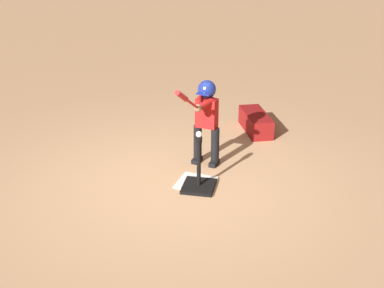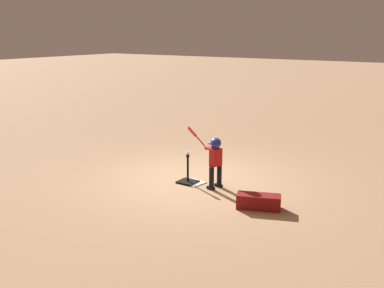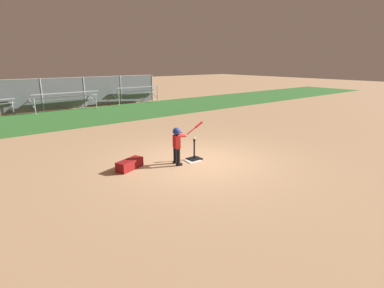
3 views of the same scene
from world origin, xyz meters
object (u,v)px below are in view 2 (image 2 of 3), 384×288
(batter_child, at_px, (214,156))
(equipment_bag, at_px, (259,202))
(batting_tee, at_px, (188,179))
(baseball, at_px, (188,153))

(batter_child, distance_m, equipment_bag, 1.54)
(batting_tee, xyz_separation_m, equipment_bag, (-1.98, 0.49, 0.05))
(baseball, bearing_deg, batting_tee, 180.00)
(equipment_bag, bearing_deg, baseball, -35.03)
(batter_child, relative_size, equipment_bag, 1.48)
(equipment_bag, bearing_deg, batting_tee, -35.03)
(batting_tee, distance_m, batter_child, 0.91)
(batting_tee, distance_m, equipment_bag, 2.04)
(batting_tee, xyz_separation_m, batter_child, (-0.66, -0.04, 0.63))
(batting_tee, height_order, baseball, baseball)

